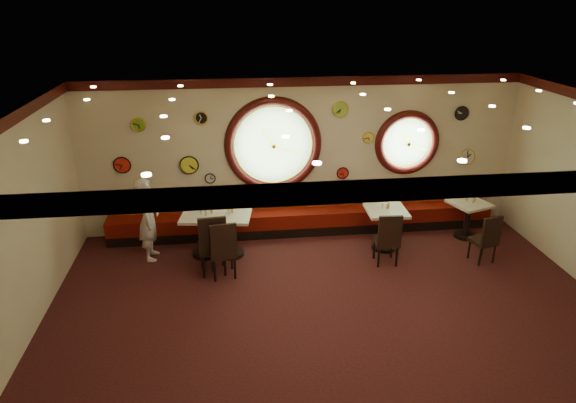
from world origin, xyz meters
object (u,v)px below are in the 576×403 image
at_px(chair_c, 388,236).
at_px(condiment_a_pepper, 206,213).
at_px(condiment_d_salt, 467,199).
at_px(condiment_b_pepper, 229,212).
at_px(condiment_d_bottle, 475,197).
at_px(condiment_c_salt, 382,206).
at_px(chair_a, 213,241).
at_px(table_c, 385,224).
at_px(chair_b, 223,246).
at_px(waiter, 149,219).
at_px(condiment_b_bottle, 232,209).
at_px(table_d, 468,215).
at_px(table_b, 231,230).
at_px(condiment_b_salt, 228,211).
at_px(condiment_c_bottle, 389,205).
at_px(chair_d, 487,236).
at_px(condiment_a_bottle, 211,210).
at_px(condiment_c_pepper, 387,207).
at_px(table_a, 204,230).
at_px(condiment_a_salt, 201,212).
at_px(condiment_d_pepper, 474,200).

bearing_deg(chair_c, condiment_a_pepper, 170.14).
height_order(condiment_d_salt, condiment_a_pepper, condiment_a_pepper).
xyz_separation_m(condiment_b_pepper, condiment_d_bottle, (4.97, 0.24, -0.04)).
bearing_deg(condiment_c_salt, condiment_b_pepper, 178.67).
bearing_deg(chair_a, table_c, 4.13).
height_order(chair_b, chair_c, chair_b).
height_order(chair_a, waiter, waiter).
bearing_deg(condiment_a_pepper, condiment_d_salt, 3.29).
height_order(table_c, condiment_b_bottle, condiment_b_bottle).
distance_m(table_d, waiter, 6.34).
bearing_deg(table_b, condiment_b_salt, 105.92).
xyz_separation_m(condiment_b_bottle, condiment_c_bottle, (3.00, -0.14, -0.01)).
xyz_separation_m(condiment_c_salt, condiment_d_salt, (1.87, 0.32, -0.06)).
height_order(chair_a, chair_d, chair_a).
distance_m(chair_d, condiment_b_pepper, 4.80).
relative_size(condiment_b_salt, waiter, 0.06).
bearing_deg(condiment_a_bottle, condiment_b_bottle, 1.03).
relative_size(chair_d, condiment_b_pepper, 5.64).
height_order(chair_b, condiment_c_pepper, chair_b).
height_order(chair_a, condiment_d_salt, chair_a).
bearing_deg(condiment_a_bottle, table_b, -13.47).
relative_size(condiment_b_pepper, condiment_d_bottle, 0.65).
height_order(condiment_b_pepper, condiment_c_bottle, condiment_c_bottle).
distance_m(table_a, table_b, 0.51).
bearing_deg(condiment_a_bottle, chair_a, -88.73).
relative_size(condiment_b_bottle, waiter, 0.09).
bearing_deg(condiment_c_bottle, condiment_c_salt, 171.83).
bearing_deg(condiment_d_bottle, condiment_b_bottle, -177.90).
xyz_separation_m(chair_c, condiment_c_bottle, (0.20, 0.68, 0.32)).
relative_size(chair_b, waiter, 0.42).
relative_size(chair_c, condiment_a_bottle, 4.59).
distance_m(condiment_c_salt, condiment_d_salt, 1.89).
bearing_deg(condiment_a_salt, condiment_b_pepper, -3.06).
relative_size(condiment_c_salt, waiter, 0.06).
bearing_deg(table_a, condiment_d_bottle, 2.29).
bearing_deg(chair_d, table_d, 69.91).
xyz_separation_m(table_c, condiment_c_salt, (-0.07, 0.06, 0.35)).
bearing_deg(waiter, condiment_a_bottle, -88.80).
height_order(table_d, chair_d, chair_d).
xyz_separation_m(chair_a, condiment_d_salt, (5.12, 0.99, 0.16)).
height_order(chair_c, condiment_a_salt, chair_c).
bearing_deg(condiment_d_pepper, condiment_b_bottle, -179.02).
distance_m(chair_b, condiment_d_bottle, 5.23).
distance_m(condiment_a_pepper, condiment_c_pepper, 3.46).
bearing_deg(condiment_c_pepper, table_b, 178.74).
bearing_deg(chair_b, condiment_c_salt, 6.78).
relative_size(table_d, chair_c, 1.39).
bearing_deg(table_a, condiment_a_bottle, 10.78).
bearing_deg(table_b, condiment_c_bottle, -0.99).
bearing_deg(chair_d, condiment_b_salt, 155.28).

